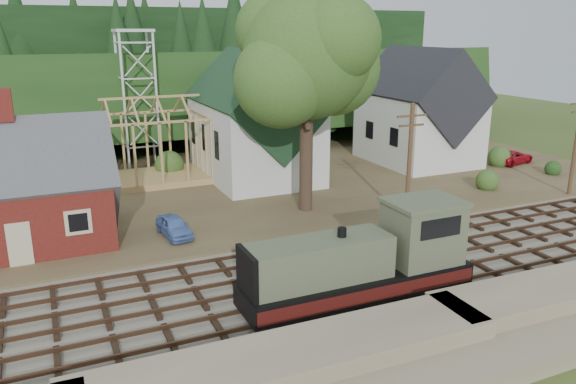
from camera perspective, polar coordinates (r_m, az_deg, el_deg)
name	(u,v)px	position (r m, az deg, el deg)	size (l,w,h in m)	color
ground	(354,273)	(30.21, 6.72, -8.15)	(140.00, 140.00, 0.00)	#384C1E
embankment	(464,354)	(24.19, 17.40, -15.46)	(64.00, 5.00, 1.60)	#7F7259
railroad_bed	(354,271)	(30.18, 6.72, -8.01)	(64.00, 11.00, 0.16)	#726B5B
village_flat	(240,186)	(45.59, -4.86, 0.57)	(64.00, 26.00, 0.30)	brown
hillside	(173,138)	(68.19, -11.62, 5.41)	(70.00, 28.00, 8.00)	#1E3F19
ridge	(147,119)	(83.68, -14.10, 7.22)	(80.00, 20.00, 12.00)	black
depot	(16,196)	(35.74, -25.88, -0.35)	(10.80, 7.41, 9.00)	#5B1515
church	(255,120)	(46.74, -3.37, 7.30)	(8.40, 15.17, 13.00)	silver
farmhouse	(419,114)	(53.95, 13.14, 7.77)	(8.40, 10.80, 10.60)	silver
timber_frame	(154,146)	(47.16, -13.50, 4.60)	(8.20, 6.20, 6.99)	tan
lattice_tower	(135,57)	(52.23, -15.30, 13.07)	(3.20, 3.20, 12.12)	silver
big_tree	(309,64)	(37.49, 2.12, 12.87)	(10.90, 8.40, 14.70)	#38281E
telegraph_pole_near	(409,162)	(36.70, 12.22, 3.00)	(2.20, 0.28, 8.00)	#4C331E
telegraph_pole_far	(576,143)	(47.04, 27.21, 4.44)	(2.20, 0.28, 8.00)	#4C331E
locomotive	(367,262)	(26.50, 7.98, -7.06)	(11.11, 2.78, 4.47)	black
car_blue	(174,226)	(34.75, -11.50, -3.42)	(1.45, 3.61, 1.23)	#6187D0
car_red	(513,157)	(56.56, 21.87, 3.32)	(2.04, 4.42, 1.23)	#B50E1A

